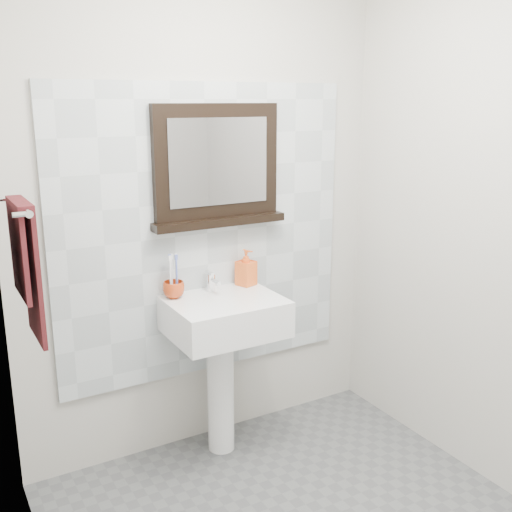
{
  "coord_description": "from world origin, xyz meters",
  "views": [
    {
      "loc": [
        -1.28,
        -1.65,
        1.81
      ],
      "look_at": [
        -0.01,
        0.55,
        1.15
      ],
      "focal_mm": 42.0,
      "sensor_mm": 36.0,
      "label": 1
    }
  ],
  "objects_px": {
    "toothbrush_cup": "(174,290)",
    "framed_mirror": "(217,168)",
    "pedestal_sink": "(224,333)",
    "hand_towel": "(26,260)",
    "soap_dispenser": "(246,267)"
  },
  "relations": [
    {
      "from": "toothbrush_cup",
      "to": "framed_mirror",
      "type": "relative_size",
      "value": 0.15
    },
    {
      "from": "pedestal_sink",
      "to": "hand_towel",
      "type": "distance_m",
      "value": 1.09
    },
    {
      "from": "toothbrush_cup",
      "to": "hand_towel",
      "type": "height_order",
      "value": "hand_towel"
    },
    {
      "from": "toothbrush_cup",
      "to": "soap_dispenser",
      "type": "relative_size",
      "value": 0.55
    },
    {
      "from": "pedestal_sink",
      "to": "hand_towel",
      "type": "xyz_separation_m",
      "value": [
        -0.93,
        -0.18,
        0.54
      ]
    },
    {
      "from": "toothbrush_cup",
      "to": "framed_mirror",
      "type": "distance_m",
      "value": 0.64
    },
    {
      "from": "soap_dispenser",
      "to": "hand_towel",
      "type": "relative_size",
      "value": 0.35
    },
    {
      "from": "toothbrush_cup",
      "to": "hand_towel",
      "type": "relative_size",
      "value": 0.19
    },
    {
      "from": "soap_dispenser",
      "to": "hand_towel",
      "type": "xyz_separation_m",
      "value": [
        -1.13,
        -0.32,
        0.26
      ]
    },
    {
      "from": "pedestal_sink",
      "to": "soap_dispenser",
      "type": "relative_size",
      "value": 4.97
    },
    {
      "from": "pedestal_sink",
      "to": "soap_dispenser",
      "type": "xyz_separation_m",
      "value": [
        0.21,
        0.14,
        0.28
      ]
    },
    {
      "from": "toothbrush_cup",
      "to": "hand_towel",
      "type": "xyz_separation_m",
      "value": [
        -0.72,
        -0.31,
        0.32
      ]
    },
    {
      "from": "toothbrush_cup",
      "to": "soap_dispenser",
      "type": "xyz_separation_m",
      "value": [
        0.42,
        0.01,
        0.05
      ]
    },
    {
      "from": "pedestal_sink",
      "to": "hand_towel",
      "type": "relative_size",
      "value": 1.75
    },
    {
      "from": "pedestal_sink",
      "to": "soap_dispenser",
      "type": "height_order",
      "value": "soap_dispenser"
    }
  ]
}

